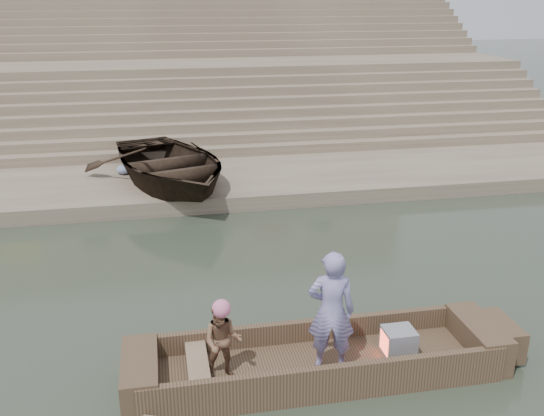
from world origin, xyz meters
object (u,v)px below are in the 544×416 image
object	(u,v)px
main_rowboat	(317,368)
standing_man	(331,311)
television	(398,341)
beached_rowboat	(169,164)
rowing_man	(222,341)

from	to	relation	value
main_rowboat	standing_man	size ratio (longest dim) A/B	2.74
television	beached_rowboat	distance (m)	9.26
rowing_man	television	xyz separation A→B (m)	(2.64, 0.08, -0.37)
rowing_man	beached_rowboat	distance (m)	8.81
rowing_man	main_rowboat	bearing A→B (deg)	15.19
standing_man	beached_rowboat	world-z (taller)	standing_man
television	standing_man	bearing A→B (deg)	-172.47
rowing_man	beached_rowboat	xyz separation A→B (m)	(-0.43, 8.80, 0.17)
standing_man	rowing_man	bearing A→B (deg)	11.12
main_rowboat	standing_man	world-z (taller)	standing_man
standing_man	rowing_man	distance (m)	1.57
rowing_man	television	distance (m)	2.67
standing_man	beached_rowboat	xyz separation A→B (m)	(-1.96, 8.87, -0.17)
television	beached_rowboat	world-z (taller)	beached_rowboat
main_rowboat	rowing_man	size ratio (longest dim) A/B	4.37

